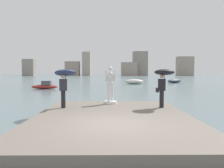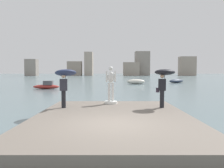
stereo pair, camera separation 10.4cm
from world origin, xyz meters
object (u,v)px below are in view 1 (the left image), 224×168
object	(u,v)px
boat_far	(45,86)
boat_leftward	(134,82)
onlooker_left	(65,77)
statue_white_figure	(110,89)
onlooker_right	(164,77)
boat_mid	(174,81)

from	to	relation	value
boat_far	boat_leftward	size ratio (longest dim) A/B	1.04
onlooker_left	boat_leftward	distance (m)	29.74
statue_white_figure	boat_leftward	xyz separation A→B (m)	(4.39, 27.53, -0.80)
boat_far	boat_leftward	distance (m)	17.11
onlooker_right	boat_mid	bearing A→B (deg)	72.98
boat_mid	onlooker_right	bearing A→B (deg)	-107.02
statue_white_figure	onlooker_right	bearing A→B (deg)	-27.18
statue_white_figure	onlooker_left	bearing A→B (deg)	-149.04
boat_far	boat_leftward	bearing A→B (deg)	41.35
statue_white_figure	boat_far	world-z (taller)	statue_white_figure
onlooker_left	boat_leftward	world-z (taller)	onlooker_left
statue_white_figure	boat_mid	size ratio (longest dim) A/B	0.58
boat_mid	boat_far	bearing A→B (deg)	-144.28
onlooker_left	boat_mid	size ratio (longest dim) A/B	0.55
onlooker_right	boat_far	distance (m)	20.93
boat_mid	boat_far	world-z (taller)	boat_far
onlooker_right	boat_leftward	distance (m)	29.02
boat_leftward	boat_mid	bearing A→B (deg)	25.31
boat_leftward	onlooker_right	bearing A→B (deg)	-93.31
onlooker_left	boat_leftward	xyz separation A→B (m)	(6.72, 28.93, -1.54)
statue_white_figure	onlooker_left	distance (m)	2.82
onlooker_left	onlooker_right	xyz separation A→B (m)	(5.05, 0.00, -0.00)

